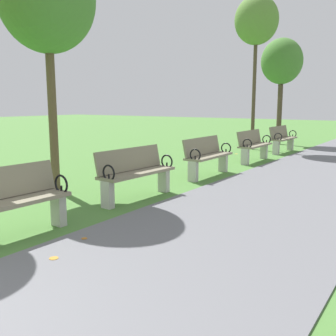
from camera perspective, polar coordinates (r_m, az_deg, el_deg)
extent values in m
cube|color=gray|center=(5.11, -22.62, -4.84)|extent=(0.49, 1.61, 0.05)
cube|color=#B7B5AD|center=(5.57, -15.91, -5.96)|extent=(0.20, 0.13, 0.45)
torus|color=black|center=(5.45, -15.53, -2.33)|extent=(0.27, 0.04, 0.27)
cylinder|color=black|center=(5.47, -15.49, -3.15)|extent=(0.03, 0.03, 0.12)
cube|color=gray|center=(6.77, -4.48, -0.72)|extent=(0.52, 1.62, 0.05)
cube|color=gray|center=(6.86, -5.69, 1.31)|extent=(0.20, 1.60, 0.40)
cube|color=#B7B5AD|center=(6.30, -8.94, -3.91)|extent=(0.21, 0.13, 0.45)
cube|color=#B7B5AD|center=(7.37, -0.63, -1.81)|extent=(0.21, 0.13, 0.45)
torus|color=black|center=(6.17, -8.78, -0.73)|extent=(0.27, 0.04, 0.27)
cylinder|color=black|center=(6.18, -8.76, -1.46)|extent=(0.03, 0.03, 0.12)
torus|color=black|center=(7.29, -0.17, 0.97)|extent=(0.27, 0.04, 0.27)
cylinder|color=black|center=(7.30, -0.17, 0.35)|extent=(0.03, 0.03, 0.12)
cube|color=gray|center=(8.93, 6.13, 1.77)|extent=(0.46, 1.61, 0.05)
cube|color=gray|center=(8.99, 5.09, 3.28)|extent=(0.14, 1.60, 0.40)
cube|color=#B7B5AD|center=(8.33, 3.73, -0.51)|extent=(0.20, 0.12, 0.45)
cube|color=#B7B5AD|center=(9.62, 8.16, 0.78)|extent=(0.20, 0.12, 0.45)
torus|color=black|center=(8.22, 4.05, 1.93)|extent=(0.27, 0.03, 0.27)
cylinder|color=black|center=(8.23, 4.04, 1.38)|extent=(0.03, 0.03, 0.12)
torus|color=black|center=(9.56, 8.59, 2.93)|extent=(0.27, 0.03, 0.27)
cylinder|color=black|center=(9.57, 8.58, 2.45)|extent=(0.03, 0.03, 0.12)
cube|color=gray|center=(11.44, 12.80, 3.30)|extent=(0.46, 1.61, 0.05)
cube|color=gray|center=(11.48, 11.96, 4.48)|extent=(0.14, 1.60, 0.40)
cube|color=#B7B5AD|center=(10.78, 11.34, 1.64)|extent=(0.20, 0.12, 0.45)
cube|color=#B7B5AD|center=(12.15, 14.02, 2.42)|extent=(0.20, 0.12, 0.45)
torus|color=black|center=(10.70, 11.66, 3.54)|extent=(0.27, 0.03, 0.27)
cylinder|color=black|center=(10.71, 11.64, 3.11)|extent=(0.03, 0.03, 0.12)
torus|color=black|center=(12.11, 14.39, 4.12)|extent=(0.27, 0.03, 0.27)
cylinder|color=black|center=(12.12, 14.37, 3.75)|extent=(0.03, 0.03, 0.12)
cube|color=gray|center=(13.85, 16.78, 4.19)|extent=(0.46, 1.60, 0.05)
cube|color=gray|center=(13.89, 16.08, 5.17)|extent=(0.14, 1.60, 0.40)
cube|color=#B7B5AD|center=(13.17, 15.70, 2.89)|extent=(0.20, 0.12, 0.45)
cube|color=#B7B5AD|center=(14.57, 17.65, 3.40)|extent=(0.20, 0.12, 0.45)
torus|color=black|center=(13.10, 15.99, 4.44)|extent=(0.27, 0.03, 0.27)
cylinder|color=black|center=(13.11, 15.98, 4.09)|extent=(0.03, 0.03, 0.12)
torus|color=black|center=(14.54, 17.98, 4.82)|extent=(0.27, 0.03, 0.27)
cylinder|color=black|center=(14.55, 17.96, 4.51)|extent=(0.03, 0.03, 0.12)
cylinder|color=brown|center=(7.70, -16.71, 7.58)|extent=(0.16, 0.16, 2.93)
cylinder|color=#4C3D2D|center=(14.45, 12.59, 10.64)|extent=(0.13, 0.13, 4.01)
ellipsoid|color=#5B8438|center=(14.73, 12.97, 20.55)|extent=(1.53, 1.53, 1.68)
cylinder|color=#4C3D2D|center=(16.56, 16.17, 8.18)|extent=(0.20, 0.20, 2.76)
ellipsoid|color=#477A33|center=(16.63, 16.50, 14.92)|extent=(1.64, 1.64, 1.81)
cylinder|color=gold|center=(15.36, 17.66, 2.87)|extent=(0.12, 0.12, 0.00)
cylinder|color=gold|center=(12.20, 7.29, 1.61)|extent=(0.15, 0.15, 0.00)
cylinder|color=gold|center=(13.10, 10.08, 2.08)|extent=(0.16, 0.16, 0.00)
cylinder|color=#AD6B23|center=(4.97, -12.29, -10.14)|extent=(0.07, 0.07, 0.00)
cylinder|color=#BC842D|center=(4.46, -16.56, -12.67)|extent=(0.11, 0.11, 0.00)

